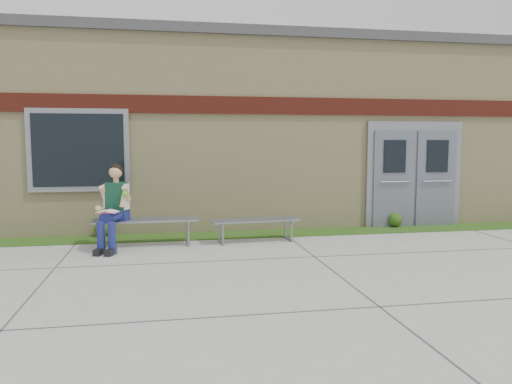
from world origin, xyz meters
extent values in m
plane|color=#9E9E99|center=(0.00, 0.00, 0.00)|extent=(80.00, 80.00, 0.00)
cube|color=#254512|center=(0.00, 2.60, 0.01)|extent=(16.00, 0.80, 0.02)
cube|color=beige|center=(0.00, 6.00, 2.00)|extent=(16.00, 6.00, 4.00)
cube|color=#3F3F42|center=(0.00, 6.00, 4.10)|extent=(16.20, 6.20, 0.20)
cube|color=maroon|center=(0.00, 2.97, 2.60)|extent=(16.00, 0.06, 0.35)
cube|color=gray|center=(-3.00, 2.96, 1.70)|extent=(1.90, 0.08, 1.60)
cube|color=black|center=(-3.00, 2.92, 1.70)|extent=(1.70, 0.04, 1.40)
cube|color=gray|center=(4.00, 2.96, 1.15)|extent=(2.20, 0.08, 2.30)
cube|color=slate|center=(3.50, 2.91, 1.05)|extent=(0.92, 0.06, 2.10)
cube|color=slate|center=(4.50, 2.91, 1.05)|extent=(0.92, 0.06, 2.10)
cube|color=gray|center=(-1.73, 1.91, 0.47)|extent=(1.87, 0.52, 0.04)
cube|color=gray|center=(-2.47, 1.91, 0.21)|extent=(0.05, 0.52, 0.43)
cube|color=gray|center=(-0.98, 1.91, 0.21)|extent=(0.05, 0.52, 0.43)
cube|color=gray|center=(0.27, 1.91, 0.41)|extent=(1.66, 0.58, 0.03)
cube|color=gray|center=(-0.38, 1.91, 0.19)|extent=(0.08, 0.46, 0.37)
cube|color=gray|center=(0.93, 1.91, 0.19)|extent=(0.08, 0.46, 0.37)
cube|color=navy|center=(-2.21, 1.86, 0.57)|extent=(0.43, 0.36, 0.17)
cube|color=#0D3228|center=(-2.21, 1.83, 0.91)|extent=(0.40, 0.31, 0.50)
sphere|color=tan|center=(-2.22, 1.82, 1.34)|extent=(0.28, 0.28, 0.23)
sphere|color=black|center=(-2.21, 1.84, 1.36)|extent=(0.30, 0.30, 0.24)
cylinder|color=navy|center=(-2.39, 1.62, 0.59)|extent=(0.29, 0.48, 0.16)
cylinder|color=navy|center=(-2.20, 1.56, 0.59)|extent=(0.29, 0.48, 0.16)
cylinder|color=navy|center=(-2.44, 1.36, 0.27)|extent=(0.13, 0.13, 0.54)
cylinder|color=navy|center=(-2.26, 1.30, 0.27)|extent=(0.13, 0.13, 0.54)
cube|color=black|center=(-2.46, 1.29, 0.05)|extent=(0.19, 0.30, 0.11)
cube|color=black|center=(-2.28, 1.23, 0.05)|extent=(0.19, 0.30, 0.11)
cylinder|color=tan|center=(-2.43, 1.83, 0.97)|extent=(0.17, 0.26, 0.29)
cylinder|color=tan|center=(-2.04, 1.71, 0.97)|extent=(0.17, 0.26, 0.29)
cube|color=white|center=(-2.33, 1.46, 0.70)|extent=(0.39, 0.33, 0.02)
cube|color=#E35588|center=(-2.33, 1.46, 0.69)|extent=(0.39, 0.34, 0.01)
sphere|color=#5EC233|center=(-2.05, 1.56, 0.98)|extent=(0.09, 0.09, 0.09)
sphere|color=#254512|center=(-2.59, 2.85, 0.18)|extent=(0.33, 0.33, 0.33)
sphere|color=#254512|center=(3.54, 2.85, 0.17)|extent=(0.31, 0.31, 0.31)
camera|label=1|loc=(-1.37, -7.15, 1.87)|focal=35.00mm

